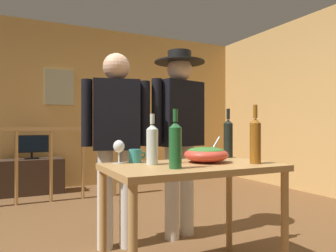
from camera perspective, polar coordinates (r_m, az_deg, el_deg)
name	(u,v)px	position (r m, az deg, el deg)	size (l,w,h in m)	color
ground_plane	(164,252)	(2.69, -0.66, -21.88)	(8.26, 8.26, 0.00)	brown
back_wall	(84,106)	(5.55, -14.97, 3.49)	(5.95, 0.10, 2.70)	tan
side_wall_right	(316,103)	(5.18, 25.39, 3.77)	(0.10, 4.76, 2.70)	tan
framed_picture	(59,87)	(5.45, -19.18, 6.69)	(0.46, 0.03, 0.58)	#9FA183
stair_railing	(35,155)	(4.46, -23.03, -4.81)	(3.01, 0.10, 1.05)	#B2844C
tv_console	(32,176)	(5.14, -23.55, -8.40)	(0.90, 0.40, 0.52)	#38281E
flat_screen_tv	(32,145)	(5.07, -23.53, -3.14)	(0.47, 0.12, 0.36)	black
serving_table	(192,178)	(2.09, 4.47, -9.45)	(1.12, 0.66, 0.75)	#B2844C
salad_bowl	(206,154)	(2.18, 6.94, -5.04)	(0.31, 0.31, 0.18)	#CC3D2D
wine_glass	(119,147)	(2.13, -8.93, -3.86)	(0.08, 0.08, 0.16)	silver
wine_bottle_amber	(255,140)	(2.17, 15.61, -2.43)	(0.07, 0.07, 0.39)	brown
wine_bottle_dark	(228,138)	(2.56, 10.90, -2.07)	(0.07, 0.07, 0.39)	black
wine_bottle_clear	(152,143)	(2.03, -2.88, -3.20)	(0.08, 0.08, 0.33)	silver
wine_bottle_green	(175,144)	(1.84, 1.34, -3.30)	(0.08, 0.08, 0.35)	#1E5628
mug_teal	(135,156)	(2.17, -5.96, -5.42)	(0.12, 0.09, 0.09)	teal
person_standing_left	(116,133)	(2.62, -9.38, -1.35)	(0.55, 0.30, 1.60)	beige
person_standing_right	(179,125)	(2.85, 2.11, 0.22)	(0.60, 0.46, 1.68)	beige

